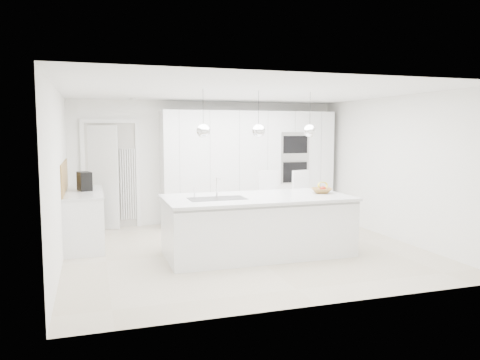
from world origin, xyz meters
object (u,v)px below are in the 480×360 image
object	(u,v)px
island_base	(258,227)
espresso_machine	(84,181)
bar_stool_left	(271,205)
bar_stool_right	(304,204)
fruit_bowl	(322,191)

from	to	relation	value
island_base	espresso_machine	world-z (taller)	espresso_machine
bar_stool_left	bar_stool_right	xyz separation A→B (m)	(0.60, -0.07, -0.00)
fruit_bowl	bar_stool_right	xyz separation A→B (m)	(0.08, 0.81, -0.35)
fruit_bowl	bar_stool_left	xyz separation A→B (m)	(-0.52, 0.88, -0.35)
island_base	espresso_machine	bearing A→B (deg)	147.84
espresso_machine	fruit_bowl	bearing A→B (deg)	-38.21
island_base	bar_stool_right	size ratio (longest dim) A/B	2.37
island_base	bar_stool_right	bearing A→B (deg)	36.84
espresso_machine	bar_stool_left	size ratio (longest dim) A/B	0.27
espresso_machine	bar_stool_right	xyz separation A→B (m)	(3.72, -0.70, -0.47)
island_base	espresso_machine	distance (m)	3.05
bar_stool_left	espresso_machine	bearing A→B (deg)	163.33
fruit_bowl	bar_stool_right	size ratio (longest dim) A/B	0.28
island_base	espresso_machine	size ratio (longest dim) A/B	8.89
fruit_bowl	bar_stool_left	size ratio (longest dim) A/B	0.28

